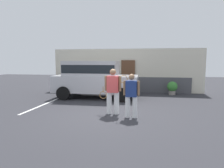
% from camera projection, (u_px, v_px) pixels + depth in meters
% --- Properties ---
extents(ground_plane, '(40.00, 40.00, 0.00)m').
position_uv_depth(ground_plane, '(107.00, 114.00, 7.80)').
color(ground_plane, '#2D2D33').
extents(parking_stripe_0, '(0.12, 4.40, 0.01)m').
position_uv_depth(parking_stripe_0, '(47.00, 103.00, 9.87)').
color(parking_stripe_0, silver).
rests_on(parking_stripe_0, ground_plane).
extents(house_frontage, '(9.97, 0.40, 2.85)m').
position_uv_depth(house_frontage, '(126.00, 72.00, 13.53)').
color(house_frontage, beige).
rests_on(house_frontage, ground_plane).
extents(parked_suv, '(4.63, 2.22, 2.05)m').
position_uv_depth(parked_suv, '(94.00, 77.00, 11.24)').
color(parked_suv, '#B7B7BC').
rests_on(parked_suv, ground_plane).
extents(tennis_player_man, '(0.91, 0.27, 1.76)m').
position_uv_depth(tennis_player_man, '(113.00, 91.00, 7.79)').
color(tennis_player_man, white).
rests_on(tennis_player_man, ground_plane).
extents(tennis_player_woman, '(0.74, 0.27, 1.60)m').
position_uv_depth(tennis_player_woman, '(131.00, 95.00, 7.30)').
color(tennis_player_woman, white).
rests_on(tennis_player_woman, ground_plane).
extents(potted_plant_by_porch, '(0.62, 0.62, 0.81)m').
position_uv_depth(potted_plant_by_porch, '(172.00, 87.00, 12.27)').
color(potted_plant_by_porch, gray).
rests_on(potted_plant_by_porch, ground_plane).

